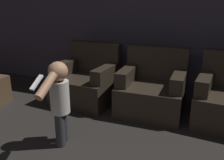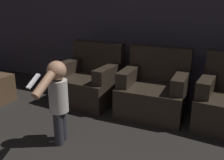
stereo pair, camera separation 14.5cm
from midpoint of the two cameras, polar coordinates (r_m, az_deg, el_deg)
The scene contains 4 objects.
wall_back at distance 4.04m, azimuth 12.35°, elevation 14.69°, with size 8.40×0.05×2.60m.
armchair_left at distance 3.84m, azimuth -3.93°, elevation -0.24°, with size 0.92×0.85×0.87m.
armchair_middle at distance 3.49m, azimuth 10.82°, elevation -2.38°, with size 0.87×0.81×0.87m.
person_toddler at distance 2.64m, azimuth -10.76°, elevation -3.67°, with size 0.20×0.62×0.91m.
Camera 2 is at (0.95, 0.59, 1.50)m, focal length 40.00 mm.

